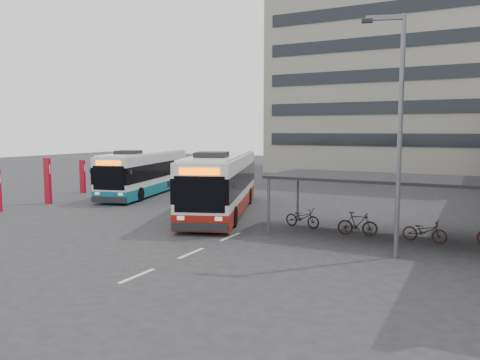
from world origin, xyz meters
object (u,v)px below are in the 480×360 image
at_px(bus_teal, 146,173).
at_px(lamp_post, 397,122).
at_px(bus_main, 222,184).
at_px(pedestrian, 198,208).

distance_m(bus_teal, lamp_post, 20.80).
xyz_separation_m(bus_main, pedestrian, (0.70, -3.44, -0.76)).
relative_size(bus_teal, lamp_post, 1.32).
bearing_deg(bus_teal, bus_main, -41.32).
xyz_separation_m(bus_main, lamp_post, (9.80, -5.06, 3.15)).
height_order(pedestrian, lamp_post, lamp_post).
bearing_deg(bus_main, lamp_post, -47.75).
relative_size(bus_main, lamp_post, 1.41).
bearing_deg(pedestrian, bus_main, 35.58).
distance_m(pedestrian, lamp_post, 10.03).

